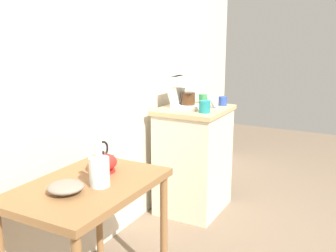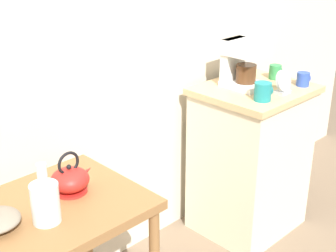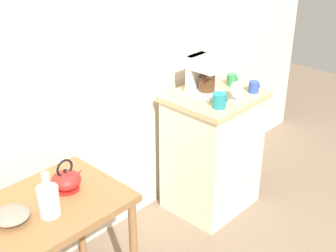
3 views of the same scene
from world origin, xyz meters
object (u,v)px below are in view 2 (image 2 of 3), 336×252
at_px(mug_tall_green, 275,72).
at_px(table_clock, 283,83).
at_px(teakettle, 70,179).
at_px(glass_carafe_vase, 45,201).
at_px(mug_dark_teal, 263,92).
at_px(coffee_maker, 242,61).
at_px(mug_blue, 303,79).

bearing_deg(mug_tall_green, table_clock, -137.61).
relative_size(teakettle, glass_carafe_vase, 0.82).
bearing_deg(teakettle, table_clock, -8.05).
bearing_deg(glass_carafe_vase, table_clock, -2.44).
distance_m(mug_dark_teal, table_clock, 0.17).
distance_m(coffee_maker, mug_dark_teal, 0.26).
bearing_deg(teakettle, mug_dark_teal, -8.64).
distance_m(coffee_maker, table_clock, 0.26).
distance_m(coffee_maker, mug_tall_green, 0.28).
bearing_deg(coffee_maker, table_clock, -76.14).
xyz_separation_m(teakettle, mug_tall_green, (1.43, 0.01, 0.15)).
relative_size(mug_blue, mug_dark_teal, 0.81).
distance_m(mug_tall_green, table_clock, 0.27).
distance_m(glass_carafe_vase, mug_blue, 1.61).
height_order(glass_carafe_vase, table_clock, table_clock).
bearing_deg(table_clock, glass_carafe_vase, 177.56).
height_order(coffee_maker, mug_dark_teal, coffee_maker).
xyz_separation_m(teakettle, glass_carafe_vase, (-0.18, -0.11, 0.03)).
relative_size(mug_dark_teal, table_clock, 0.74).
bearing_deg(mug_blue, teakettle, 172.90).
height_order(glass_carafe_vase, mug_blue, mug_blue).
bearing_deg(mug_tall_green, glass_carafe_vase, -175.73).
distance_m(glass_carafe_vase, mug_tall_green, 1.62).
relative_size(coffee_maker, mug_blue, 3.36).
height_order(mug_blue, mug_dark_teal, mug_dark_teal).
distance_m(glass_carafe_vase, table_clock, 1.42).
xyz_separation_m(teakettle, mug_dark_teal, (1.06, -0.16, 0.16)).
bearing_deg(coffee_maker, mug_dark_teal, -115.80).
height_order(teakettle, mug_dark_teal, mug_dark_teal).
distance_m(glass_carafe_vase, coffee_maker, 1.38).
bearing_deg(mug_blue, coffee_maker, 136.96).
xyz_separation_m(glass_carafe_vase, mug_dark_teal, (1.24, -0.05, 0.13)).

